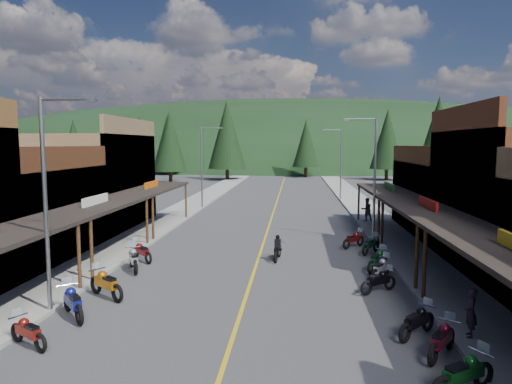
% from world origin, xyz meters
% --- Properties ---
extents(ground, '(220.00, 220.00, 0.00)m').
position_xyz_m(ground, '(0.00, 0.00, 0.00)').
color(ground, '#38383A').
rests_on(ground, ground).
extents(centerline, '(0.15, 90.00, 0.01)m').
position_xyz_m(centerline, '(0.00, 20.00, 0.01)').
color(centerline, gold).
rests_on(centerline, ground).
extents(sidewalk_west, '(3.40, 94.00, 0.15)m').
position_xyz_m(sidewalk_west, '(-8.70, 20.00, 0.07)').
color(sidewalk_west, gray).
rests_on(sidewalk_west, ground).
extents(sidewalk_east, '(3.40, 94.00, 0.15)m').
position_xyz_m(sidewalk_east, '(8.70, 20.00, 0.07)').
color(sidewalk_east, gray).
rests_on(sidewalk_east, ground).
extents(shop_west_2, '(10.90, 9.00, 6.20)m').
position_xyz_m(shop_west_2, '(-13.75, 1.70, 2.53)').
color(shop_west_2, '#3F2111').
rests_on(shop_west_2, ground).
extents(shop_west_3, '(10.90, 10.20, 8.20)m').
position_xyz_m(shop_west_3, '(-13.78, 11.30, 3.52)').
color(shop_west_3, brown).
rests_on(shop_west_3, ground).
extents(shop_east_3, '(10.90, 10.20, 6.20)m').
position_xyz_m(shop_east_3, '(13.75, 11.30, 2.53)').
color(shop_east_3, '#4C2D16').
rests_on(shop_east_3, ground).
extents(streetlight_0, '(2.16, 0.18, 8.00)m').
position_xyz_m(streetlight_0, '(-6.95, -6.00, 4.46)').
color(streetlight_0, gray).
rests_on(streetlight_0, ground).
extents(streetlight_1, '(2.16, 0.18, 8.00)m').
position_xyz_m(streetlight_1, '(-6.95, 22.00, 4.46)').
color(streetlight_1, gray).
rests_on(streetlight_1, ground).
extents(streetlight_2, '(2.16, 0.18, 8.00)m').
position_xyz_m(streetlight_2, '(6.95, 8.00, 4.46)').
color(streetlight_2, gray).
rests_on(streetlight_2, ground).
extents(streetlight_3, '(2.16, 0.18, 8.00)m').
position_xyz_m(streetlight_3, '(6.95, 30.00, 4.46)').
color(streetlight_3, gray).
rests_on(streetlight_3, ground).
extents(ridge_hill, '(310.00, 140.00, 60.00)m').
position_xyz_m(ridge_hill, '(0.00, 135.00, 0.00)').
color(ridge_hill, black).
rests_on(ridge_hill, ground).
extents(pine_0, '(5.04, 5.04, 11.00)m').
position_xyz_m(pine_0, '(-40.00, 62.00, 6.48)').
color(pine_0, black).
rests_on(pine_0, ground).
extents(pine_1, '(5.88, 5.88, 12.50)m').
position_xyz_m(pine_1, '(-24.00, 70.00, 7.24)').
color(pine_1, black).
rests_on(pine_1, ground).
extents(pine_2, '(6.72, 6.72, 14.00)m').
position_xyz_m(pine_2, '(-10.00, 58.00, 7.99)').
color(pine_2, black).
rests_on(pine_2, ground).
extents(pine_3, '(5.04, 5.04, 11.00)m').
position_xyz_m(pine_3, '(4.00, 66.00, 6.48)').
color(pine_3, black).
rests_on(pine_3, ground).
extents(pine_4, '(5.88, 5.88, 12.50)m').
position_xyz_m(pine_4, '(18.00, 60.00, 7.24)').
color(pine_4, black).
rests_on(pine_4, ground).
extents(pine_5, '(6.72, 6.72, 14.00)m').
position_xyz_m(pine_5, '(34.00, 72.00, 7.99)').
color(pine_5, black).
rests_on(pine_5, ground).
extents(pine_7, '(5.88, 5.88, 12.50)m').
position_xyz_m(pine_7, '(-32.00, 76.00, 7.24)').
color(pine_7, black).
rests_on(pine_7, ground).
extents(pine_8, '(4.48, 4.48, 10.00)m').
position_xyz_m(pine_8, '(-22.00, 40.00, 5.98)').
color(pine_8, black).
rests_on(pine_8, ground).
extents(pine_9, '(4.93, 4.93, 10.80)m').
position_xyz_m(pine_9, '(24.00, 45.00, 6.38)').
color(pine_9, black).
rests_on(pine_9, ground).
extents(pine_10, '(5.38, 5.38, 11.60)m').
position_xyz_m(pine_10, '(-18.00, 50.00, 6.78)').
color(pine_10, black).
rests_on(pine_10, ground).
extents(pine_11, '(5.82, 5.82, 12.40)m').
position_xyz_m(pine_11, '(20.00, 38.00, 7.19)').
color(pine_11, black).
rests_on(pine_11, ground).
extents(bike_west_4, '(1.97, 1.49, 1.09)m').
position_xyz_m(bike_west_4, '(-6.25, -8.81, 0.54)').
color(bike_west_4, maroon).
rests_on(bike_west_4, ground).
extents(bike_west_5, '(2.08, 2.24, 1.31)m').
position_xyz_m(bike_west_5, '(-6.01, -6.38, 0.66)').
color(bike_west_5, navy).
rests_on(bike_west_5, ground).
extents(bike_west_6, '(2.34, 2.02, 1.34)m').
position_xyz_m(bike_west_6, '(-5.71, -4.18, 0.67)').
color(bike_west_6, '#AE630C').
rests_on(bike_west_6, ground).
extents(bike_west_7, '(1.69, 2.38, 1.30)m').
position_xyz_m(bike_west_7, '(-6.02, -0.12, 0.65)').
color(bike_west_7, gray).
rests_on(bike_west_7, ground).
extents(bike_west_8, '(1.98, 1.94, 1.19)m').
position_xyz_m(bike_west_8, '(-6.23, 1.69, 0.59)').
color(bike_west_8, maroon).
rests_on(bike_west_8, ground).
extents(bike_east_3, '(2.21, 1.76, 1.24)m').
position_xyz_m(bike_east_3, '(6.24, -10.50, 0.62)').
color(bike_east_3, '#0D4217').
rests_on(bike_east_3, ground).
extents(bike_east_4, '(1.74, 2.06, 1.17)m').
position_xyz_m(bike_east_4, '(6.37, -8.38, 0.58)').
color(bike_east_4, maroon).
rests_on(bike_east_4, ground).
extents(bike_east_5, '(1.88, 1.90, 1.14)m').
position_xyz_m(bike_east_5, '(6.02, -6.98, 0.57)').
color(bike_east_5, black).
rests_on(bike_east_5, ground).
extents(bike_east_6, '(1.95, 1.66, 1.11)m').
position_xyz_m(bike_east_6, '(5.57, -2.51, 0.55)').
color(bike_east_6, black).
rests_on(bike_east_6, ground).
extents(bike_east_7, '(1.64, 2.07, 1.15)m').
position_xyz_m(bike_east_7, '(6.02, -0.55, 0.58)').
color(bike_east_7, '#A2A2A7').
rests_on(bike_east_7, ground).
extents(bike_east_8, '(1.75, 2.16, 1.21)m').
position_xyz_m(bike_east_8, '(6.13, 0.89, 0.60)').
color(bike_east_8, '#0E461D').
rests_on(bike_east_8, ground).
extents(bike_east_9, '(1.70, 2.05, 1.16)m').
position_xyz_m(bike_east_9, '(6.38, 4.53, 0.58)').
color(bike_east_9, '#0B3723').
rests_on(bike_east_9, ground).
extents(bike_east_10, '(1.84, 1.90, 1.13)m').
position_xyz_m(bike_east_10, '(5.59, 6.01, 0.57)').
color(bike_east_10, '#650D0E').
rests_on(bike_east_10, ground).
extents(rider_on_bike, '(0.83, 1.96, 1.45)m').
position_xyz_m(rider_on_bike, '(1.08, 2.63, 0.58)').
color(rider_on_bike, black).
rests_on(rider_on_bike, ground).
extents(pedestrian_east_a, '(0.49, 0.65, 1.60)m').
position_xyz_m(pedestrian_east_a, '(7.63, -7.15, 0.95)').
color(pedestrian_east_a, '#271E2D').
rests_on(pedestrian_east_a, sidewalk_east).
extents(pedestrian_east_b, '(1.02, 0.77, 1.87)m').
position_xyz_m(pedestrian_east_b, '(7.75, 15.24, 1.08)').
color(pedestrian_east_b, '#4C3C30').
rests_on(pedestrian_east_b, sidewalk_east).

